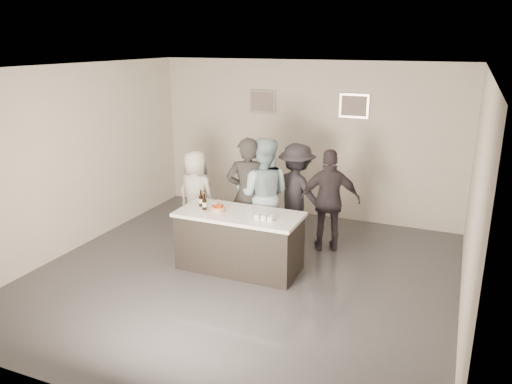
% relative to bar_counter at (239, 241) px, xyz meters
% --- Properties ---
extents(floor, '(6.00, 6.00, 0.00)m').
position_rel_bar_counter_xyz_m(floor, '(0.14, -0.18, -0.45)').
color(floor, '#3D3D42').
rests_on(floor, ground).
extents(ceiling, '(6.00, 6.00, 0.00)m').
position_rel_bar_counter_xyz_m(ceiling, '(0.14, -0.18, 2.55)').
color(ceiling, white).
extents(wall_back, '(6.00, 0.04, 3.00)m').
position_rel_bar_counter_xyz_m(wall_back, '(0.14, 2.82, 1.05)').
color(wall_back, beige).
rests_on(wall_back, ground).
extents(wall_front, '(6.00, 0.04, 3.00)m').
position_rel_bar_counter_xyz_m(wall_front, '(0.14, -3.18, 1.05)').
color(wall_front, beige).
rests_on(wall_front, ground).
extents(wall_left, '(0.04, 6.00, 3.00)m').
position_rel_bar_counter_xyz_m(wall_left, '(-2.86, -0.18, 1.05)').
color(wall_left, beige).
rests_on(wall_left, ground).
extents(wall_right, '(0.04, 6.00, 3.00)m').
position_rel_bar_counter_xyz_m(wall_right, '(3.14, -0.18, 1.05)').
color(wall_right, beige).
rests_on(wall_right, ground).
extents(picture_left, '(0.54, 0.04, 0.44)m').
position_rel_bar_counter_xyz_m(picture_left, '(-0.76, 2.79, 1.75)').
color(picture_left, '#B2B2B7').
rests_on(picture_left, wall_back).
extents(picture_right, '(0.54, 0.04, 0.44)m').
position_rel_bar_counter_xyz_m(picture_right, '(1.04, 2.79, 1.75)').
color(picture_right, '#B2B2B7').
rests_on(picture_right, wall_back).
extents(bar_counter, '(1.86, 0.86, 0.90)m').
position_rel_bar_counter_xyz_m(bar_counter, '(0.00, 0.00, 0.00)').
color(bar_counter, white).
rests_on(bar_counter, ground).
extents(cake, '(0.20, 0.20, 0.07)m').
position_rel_bar_counter_xyz_m(cake, '(-0.31, -0.07, 0.49)').
color(cake, orange).
rests_on(cake, bar_counter).
extents(beer_bottle_a, '(0.07, 0.07, 0.26)m').
position_rel_bar_counter_xyz_m(beer_bottle_a, '(-0.67, 0.06, 0.58)').
color(beer_bottle_a, black).
rests_on(beer_bottle_a, bar_counter).
extents(beer_bottle_b, '(0.07, 0.07, 0.26)m').
position_rel_bar_counter_xyz_m(beer_bottle_b, '(-0.54, -0.07, 0.58)').
color(beer_bottle_b, black).
rests_on(beer_bottle_b, bar_counter).
extents(tumbler_cluster, '(0.30, 0.19, 0.08)m').
position_rel_bar_counter_xyz_m(tumbler_cluster, '(0.45, -0.11, 0.49)').
color(tumbler_cluster, orange).
rests_on(tumbler_cluster, bar_counter).
extents(candles, '(0.24, 0.08, 0.01)m').
position_rel_bar_counter_xyz_m(candles, '(-0.26, -0.31, 0.45)').
color(candles, pink).
rests_on(candles, bar_counter).
extents(person_main_black, '(0.81, 0.67, 1.90)m').
position_rel_bar_counter_xyz_m(person_main_black, '(-0.17, 0.72, 0.50)').
color(person_main_black, '#262626').
rests_on(person_main_black, ground).
extents(person_main_blue, '(1.04, 0.88, 1.88)m').
position_rel_bar_counter_xyz_m(person_main_blue, '(0.04, 0.85, 0.49)').
color(person_main_blue, '#97B9C6').
rests_on(person_main_blue, ground).
extents(person_guest_left, '(0.83, 0.61, 1.55)m').
position_rel_bar_counter_xyz_m(person_guest_left, '(-1.25, 0.91, 0.32)').
color(person_guest_left, silver).
rests_on(person_guest_left, ground).
extents(person_guest_right, '(1.08, 0.73, 1.70)m').
position_rel_bar_counter_xyz_m(person_guest_right, '(1.05, 1.24, 0.40)').
color(person_guest_right, '#322B33').
rests_on(person_guest_right, ground).
extents(person_guest_back, '(1.24, 0.95, 1.70)m').
position_rel_bar_counter_xyz_m(person_guest_back, '(0.41, 1.45, 0.40)').
color(person_guest_back, '#26242B').
rests_on(person_guest_back, ground).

